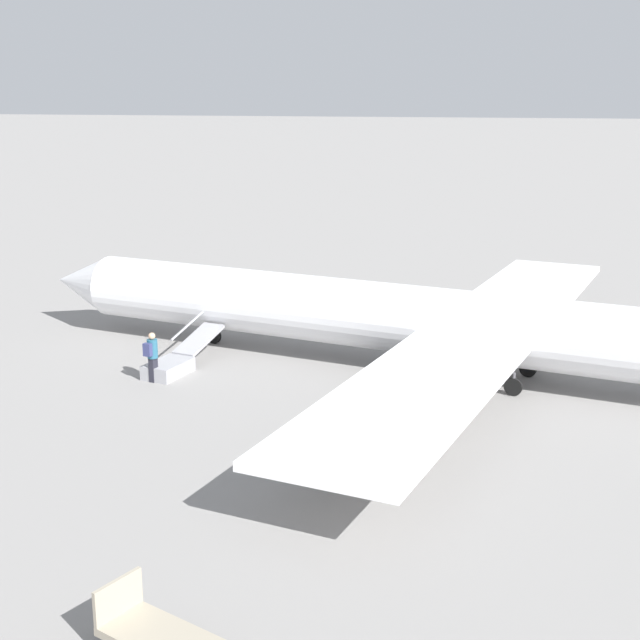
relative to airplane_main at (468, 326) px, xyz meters
name	(u,v)px	position (x,y,z in m)	size (l,w,h in m)	color
ground_plane	(440,375)	(0.93, -0.20, -1.90)	(600.00, 600.00, 0.00)	gray
airplane_main	(468,326)	(0.00, 0.00, 0.00)	(34.17, 26.68, 6.37)	white
boarding_stairs	(175,362)	(10.10, 1.71, -1.53)	(1.80, 4.14, 1.62)	#99999E
passenger	(152,354)	(10.41, 2.90, -0.89)	(0.39, 0.56, 1.74)	#23232D
luggage_cart	(155,635)	(4.08, 17.13, -1.43)	(2.45, 1.85, 1.22)	#9E937F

